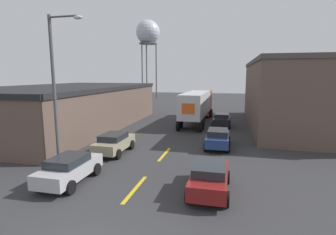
# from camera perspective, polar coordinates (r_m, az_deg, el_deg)

# --- Properties ---
(road_centerline) EXTENTS (0.20, 15.51, 0.01)m
(road_centerline) POSITION_cam_1_polar(r_m,az_deg,el_deg) (13.84, -7.17, -15.16)
(road_centerline) COLOR gold
(road_centerline) RESTS_ON ground_plane
(warehouse_left) EXTENTS (12.40, 23.76, 4.56)m
(warehouse_left) POSITION_cam_1_polar(r_m,az_deg,el_deg) (30.98, -20.82, 2.24)
(warehouse_left) COLOR brown
(warehouse_left) RESTS_ON ground_plane
(warehouse_right) EXTENTS (10.27, 20.83, 7.30)m
(warehouse_right) POSITION_cam_1_polar(r_m,az_deg,el_deg) (32.26, 26.45, 4.59)
(warehouse_right) COLOR brown
(warehouse_right) RESTS_ON ground_plane
(semi_truck) EXTENTS (2.95, 12.48, 3.75)m
(semi_truck) POSITION_cam_1_polar(r_m,az_deg,el_deg) (31.96, 6.47, 3.01)
(semi_truck) COLOR #B21919
(semi_truck) RESTS_ON ground_plane
(parked_car_right_far) EXTENTS (1.94, 4.11, 1.48)m
(parked_car_right_far) POSITION_cam_1_polar(r_m,az_deg,el_deg) (30.07, 11.61, -0.40)
(parked_car_right_far) COLOR black
(parked_car_right_far) RESTS_ON ground_plane
(parked_car_right_near) EXTENTS (1.94, 4.11, 1.48)m
(parked_car_right_near) POSITION_cam_1_polar(r_m,az_deg,el_deg) (13.24, 9.02, -12.66)
(parked_car_right_near) COLOR maroon
(parked_car_right_near) RESTS_ON ground_plane
(parked_car_right_mid) EXTENTS (1.94, 4.11, 1.48)m
(parked_car_right_mid) POSITION_cam_1_polar(r_m,az_deg,el_deg) (21.21, 10.79, -4.35)
(parked_car_right_mid) COLOR navy
(parked_car_right_mid) RESTS_ON ground_plane
(parked_car_left_far) EXTENTS (1.94, 4.11, 1.48)m
(parked_car_left_far) POSITION_cam_1_polar(r_m,az_deg,el_deg) (19.76, -11.64, -5.38)
(parked_car_left_far) COLOR tan
(parked_car_left_far) RESTS_ON ground_plane
(parked_car_left_near) EXTENTS (1.94, 4.11, 1.48)m
(parked_car_left_near) POSITION_cam_1_polar(r_m,az_deg,el_deg) (15.14, -20.66, -10.31)
(parked_car_left_near) COLOR #B2B2B7
(parked_car_left_near) RESTS_ON ground_plane
(water_tower) EXTENTS (5.79, 5.79, 18.97)m
(water_tower) POSITION_cam_1_polar(r_m,az_deg,el_deg) (67.04, -4.38, 17.85)
(water_tower) COLOR #47474C
(water_tower) RESTS_ON ground_plane
(street_lamp) EXTENTS (2.24, 0.32, 9.18)m
(street_lamp) POSITION_cam_1_polar(r_m,az_deg,el_deg) (17.27, -23.04, 6.89)
(street_lamp) COLOR #4C4C51
(street_lamp) RESTS_ON ground_plane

